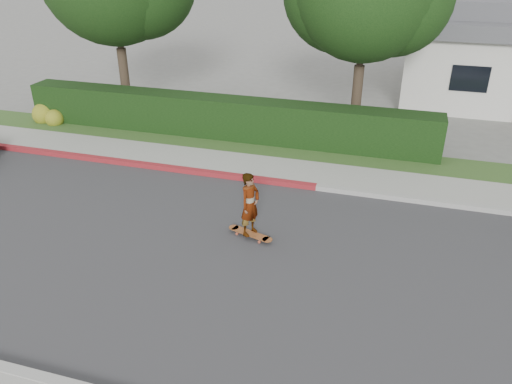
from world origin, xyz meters
TOP-DOWN VIEW (x-y plane):
  - ground at (0.00, 0.00)m, footprint 120.00×120.00m
  - road at (0.00, 0.00)m, footprint 60.00×8.00m
  - curb_far at (0.00, 4.10)m, footprint 60.00×0.20m
  - curb_red_section at (-5.00, 4.10)m, footprint 12.00×0.21m
  - sidewalk_far at (0.00, 5.00)m, footprint 60.00×1.60m
  - planting_strip at (0.00, 6.60)m, footprint 60.00×1.60m
  - hedge at (-3.00, 7.20)m, footprint 15.00×1.00m
  - flowering_shrub at (-10.01, 6.74)m, footprint 1.40×1.00m
  - skateboard at (-0.08, 1.10)m, footprint 1.25×0.60m
  - skateboarder at (-0.08, 1.10)m, footprint 0.57×0.68m

SIDE VIEW (x-z plane):
  - ground at x=0.00m, z-range 0.00..0.00m
  - road at x=0.00m, z-range 0.00..0.01m
  - planting_strip at x=0.00m, z-range 0.00..0.10m
  - sidewalk_far at x=0.00m, z-range 0.00..0.12m
  - curb_far at x=0.00m, z-range 0.00..0.15m
  - curb_red_section at x=-5.00m, z-range 0.00..0.15m
  - skateboard at x=-0.08m, z-range 0.05..0.16m
  - flowering_shrub at x=-10.01m, z-range -0.12..0.78m
  - hedge at x=-3.00m, z-range 0.00..1.50m
  - skateboarder at x=-0.08m, z-range 0.13..1.72m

